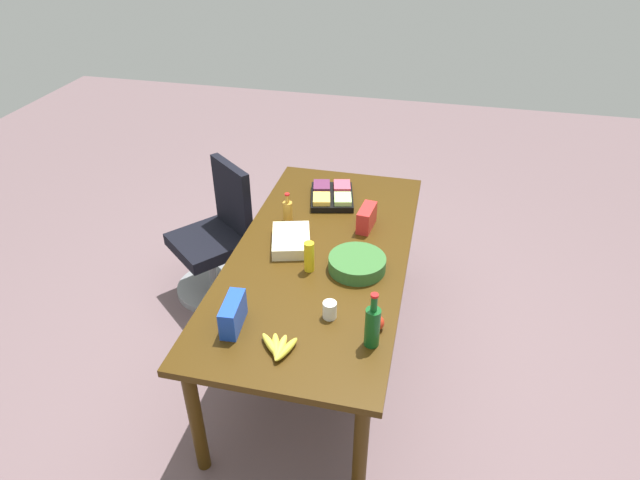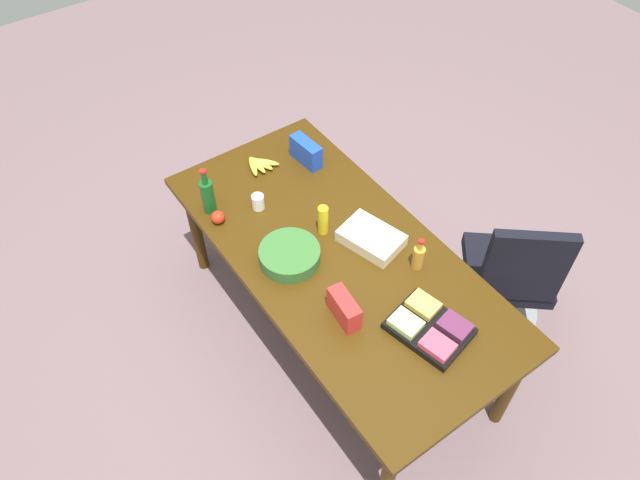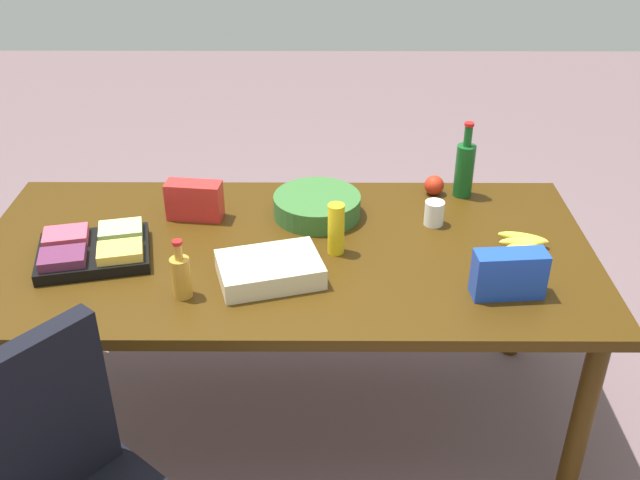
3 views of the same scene
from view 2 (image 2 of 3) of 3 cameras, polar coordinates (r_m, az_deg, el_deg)
The scene contains 14 objects.
ground_plane at distance 3.78m, azimuth 1.48°, elevation -8.95°, with size 10.00×10.00×0.00m, color #70595D.
conference_table at distance 3.20m, azimuth 1.73°, elevation -2.19°, with size 2.11×1.01×0.79m.
office_chair at distance 3.70m, azimuth 17.34°, elevation -3.91°, with size 0.68×0.68×0.99m.
paper_cup at distance 3.35m, azimuth -5.95°, elevation 3.65°, with size 0.07×0.07×0.09m, color white.
mustard_bottle at distance 3.17m, azimuth 0.29°, elevation 1.93°, with size 0.06×0.06×0.18m, color yellow.
salad_bowl at distance 3.08m, azimuth -2.92°, elevation -1.46°, with size 0.32×0.32×0.08m, color #34682E.
wine_bottle at distance 3.33m, azimuth -10.69°, elevation 4.22°, with size 0.09×0.09×0.30m.
dressing_bottle at distance 3.07m, azimuth 9.40°, elevation -1.57°, with size 0.06×0.06×0.20m.
fruit_platter at distance 2.88m, azimuth 10.44°, elevation -8.21°, with size 0.41×0.35×0.07m.
apple_red at distance 3.31m, azimuth -9.74°, elevation 2.15°, with size 0.08×0.08×0.08m, color red.
banana_bunch at distance 3.61m, azimuth -5.82°, elevation 7.22°, with size 0.18×0.19×0.04m.
chip_bag_red at distance 2.84m, azimuth 2.33°, elevation -6.56°, with size 0.20×0.08×0.14m, color red.
sheet_cake at distance 3.17m, azimuth 4.92°, elevation 0.19°, with size 0.32×0.22×0.07m, color beige.
chip_bag_blue at distance 3.60m, azimuth -1.35°, elevation 8.44°, with size 0.22×0.08×0.15m, color blue.
Camera 2 is at (1.58, -1.23, 3.20)m, focal length 33.46 mm.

